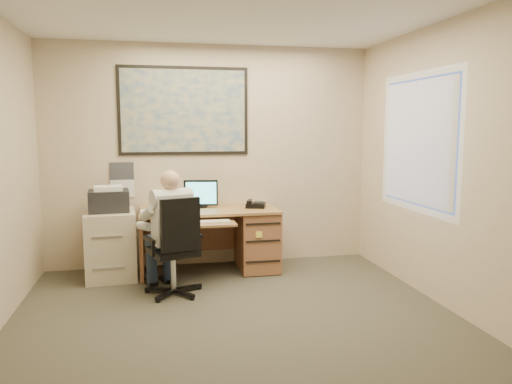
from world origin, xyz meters
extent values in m
cube|color=#3D392F|center=(0.00, 0.00, 0.00)|extent=(4.00, 4.50, 0.00)
cube|color=beige|center=(0.00, 2.25, 1.35)|extent=(4.00, 0.00, 2.70)
cube|color=beige|center=(0.00, -2.25, 1.35)|extent=(4.00, 0.00, 2.70)
cube|color=beige|center=(2.00, 0.00, 1.35)|extent=(0.00, 4.50, 2.70)
cube|color=#9E7243|center=(-0.07, 1.88, 0.73)|extent=(1.60, 0.75, 0.03)
cube|color=#965D3D|center=(0.51, 1.88, 0.36)|extent=(0.45, 0.70, 0.70)
cube|color=#965D3D|center=(-0.85, 1.88, 0.36)|extent=(0.04, 0.70, 0.70)
cube|color=#965D3D|center=(-0.07, 2.22, 0.45)|extent=(1.55, 0.03, 0.55)
cylinder|color=black|center=(-0.15, 2.02, 0.76)|extent=(0.16, 0.16, 0.02)
cube|color=black|center=(-0.15, 2.00, 0.93)|extent=(0.40, 0.10, 0.30)
cube|color=#58E4EF|center=(-0.15, 1.98, 0.93)|extent=(0.35, 0.06, 0.26)
cube|color=#9E7243|center=(-0.10, 1.43, 0.66)|extent=(0.55, 0.30, 0.02)
cube|color=beige|center=(-0.10, 1.43, 0.68)|extent=(0.43, 0.14, 0.02)
cube|color=black|center=(0.50, 1.88, 0.78)|extent=(0.28, 0.26, 0.06)
cylinder|color=silver|center=(-0.29, 1.88, 0.82)|extent=(0.07, 0.07, 0.15)
cylinder|color=white|center=(-0.27, 1.98, 0.81)|extent=(0.09, 0.09, 0.11)
cube|color=white|center=(-0.52, 1.88, 0.76)|extent=(0.60, 0.56, 0.02)
cube|color=#1E4C93|center=(-0.32, 2.23, 1.90)|extent=(1.56, 0.03, 1.06)
cube|color=white|center=(-1.07, 2.24, 1.08)|extent=(0.28, 0.01, 0.42)
cube|color=beige|center=(-1.19, 1.86, 0.38)|extent=(0.59, 0.70, 0.76)
cube|color=black|center=(-1.19, 1.86, 0.88)|extent=(0.46, 0.41, 0.24)
cube|color=white|center=(-1.19, 1.84, 1.03)|extent=(0.32, 0.26, 0.05)
cylinder|color=silver|center=(-0.52, 1.14, 0.24)|extent=(0.06, 0.06, 0.38)
cube|color=black|center=(-0.52, 1.14, 0.45)|extent=(0.55, 0.55, 0.07)
cube|color=black|center=(-0.59, 0.93, 0.76)|extent=(0.40, 0.18, 0.52)
camera|label=1|loc=(-0.69, -3.90, 1.70)|focal=35.00mm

